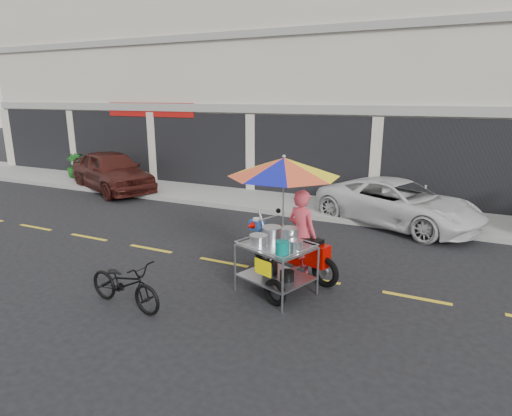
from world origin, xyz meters
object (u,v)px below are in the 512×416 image
at_px(near_bicycle, 125,284).
at_px(white_pickup, 398,203).
at_px(maroon_sedan, 112,171).
at_px(food_vendor_rig, 289,205).

bearing_deg(near_bicycle, white_pickup, -19.82).
distance_m(maroon_sedan, white_pickup, 10.47).
distance_m(maroon_sedan, near_bicycle, 9.89).
relative_size(maroon_sedan, near_bicycle, 2.79).
bearing_deg(maroon_sedan, food_vendor_rig, -95.03).
bearing_deg(food_vendor_rig, near_bicycle, -118.87).
height_order(maroon_sedan, food_vendor_rig, food_vendor_rig).
relative_size(near_bicycle, food_vendor_rig, 0.63).
bearing_deg(near_bicycle, food_vendor_rig, -41.82).
relative_size(maroon_sedan, white_pickup, 0.99).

